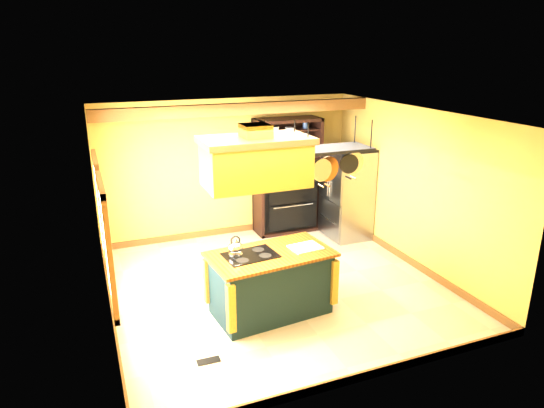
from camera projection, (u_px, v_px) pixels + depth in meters
floor at (276, 286)px, 7.70m from camera, size 5.00×5.00×0.00m
ceiling at (276, 115)px, 6.86m from camera, size 5.00×5.00×0.00m
wall_back at (228, 168)px, 9.49m from camera, size 5.00×0.02×2.70m
wall_front at (366, 275)px, 5.07m from camera, size 5.00×0.02×2.70m
wall_left at (101, 227)px, 6.40m from camera, size 0.02×5.00×2.70m
wall_right at (413, 188)px, 8.16m from camera, size 0.02×5.00×2.70m
ceiling_beam at (239, 109)px, 8.39m from camera, size 5.00×0.15×0.20m
window_near at (108, 245)px, 5.69m from camera, size 0.06×1.06×1.56m
window_far at (101, 210)px, 6.92m from camera, size 0.06×1.06×1.56m
kitchen_island at (270, 282)px, 6.80m from camera, size 1.78×1.11×1.11m
range_hood at (256, 160)px, 6.18m from camera, size 1.40×0.79×0.80m
pot_rack at (332, 156)px, 6.59m from camera, size 1.13×0.52×0.87m
refrigerator at (346, 195)px, 9.50m from camera, size 0.76×0.90×1.75m
hutch at (286, 188)px, 9.81m from camera, size 1.30×0.59×2.30m
floor_register at (209, 361)px, 5.85m from camera, size 0.28×0.13×0.01m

